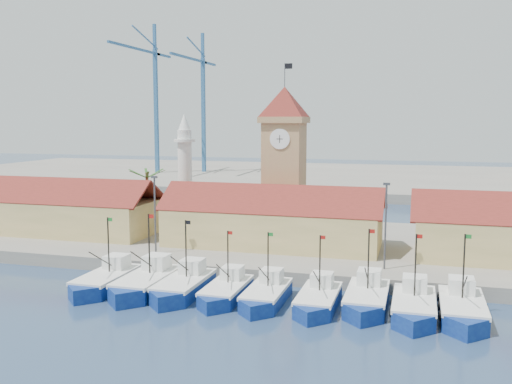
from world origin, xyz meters
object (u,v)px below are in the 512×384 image
(boat_4, at_px, (266,296))
(clock_tower, at_px, (284,158))
(boat_0, at_px, (105,282))
(minaret, at_px, (185,171))

(boat_4, relative_size, clock_tower, 0.40)
(boat_0, bearing_deg, minaret, 94.94)
(boat_4, bearing_deg, boat_0, -179.62)
(boat_4, relative_size, minaret, 0.56)
(clock_tower, relative_size, minaret, 1.39)
(boat_0, xyz_separation_m, clock_tower, (12.75, 24.07, 11.17))
(clock_tower, height_order, minaret, clock_tower)
(boat_0, relative_size, boat_4, 1.09)
(boat_0, bearing_deg, boat_4, 0.38)
(boat_0, distance_m, minaret, 27.65)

